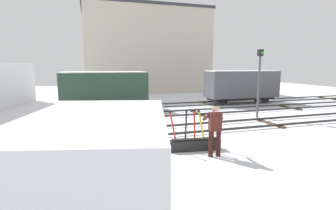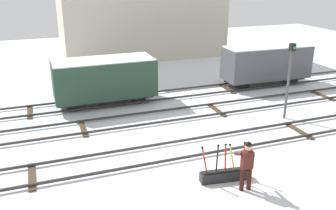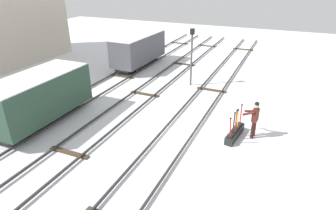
{
  "view_description": "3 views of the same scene",
  "coord_description": "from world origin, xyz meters",
  "px_view_note": "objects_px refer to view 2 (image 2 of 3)",
  "views": [
    {
      "loc": [
        -2.87,
        -10.48,
        2.92
      ],
      "look_at": [
        1.08,
        2.02,
        0.91
      ],
      "focal_mm": 27.33,
      "sensor_mm": 36.0,
      "label": 1
    },
    {
      "loc": [
        -5.19,
        -12.48,
        7.05
      ],
      "look_at": [
        0.3,
        2.46,
        1.17
      ],
      "focal_mm": 39.06,
      "sensor_mm": 36.0,
      "label": 2
    },
    {
      "loc": [
        -11.32,
        -4.26,
        7.11
      ],
      "look_at": [
        0.87,
        0.97,
        0.91
      ],
      "focal_mm": 30.75,
      "sensor_mm": 36.0,
      "label": 3
    }
  ],
  "objects_px": {
    "switch_lever_frame": "(225,174)",
    "signal_post": "(289,74)",
    "rail_worker": "(247,163)",
    "freight_car_mid_siding": "(266,63)",
    "freight_car_far_end": "(104,79)"
  },
  "relations": [
    {
      "from": "switch_lever_frame",
      "to": "signal_post",
      "type": "distance_m",
      "value": 7.31
    },
    {
      "from": "switch_lever_frame",
      "to": "freight_car_mid_siding",
      "type": "bearing_deg",
      "value": 57.28
    },
    {
      "from": "switch_lever_frame",
      "to": "signal_post",
      "type": "bearing_deg",
      "value": 44.03
    },
    {
      "from": "signal_post",
      "to": "freight_car_far_end",
      "type": "distance_m",
      "value": 9.67
    },
    {
      "from": "freight_car_far_end",
      "to": "freight_car_mid_siding",
      "type": "bearing_deg",
      "value": -0.36
    },
    {
      "from": "freight_car_mid_siding",
      "to": "freight_car_far_end",
      "type": "distance_m",
      "value": 10.45
    },
    {
      "from": "switch_lever_frame",
      "to": "freight_car_mid_siding",
      "type": "xyz_separation_m",
      "value": [
        8.02,
        9.38,
        1.21
      ]
    },
    {
      "from": "signal_post",
      "to": "freight_car_mid_siding",
      "type": "height_order",
      "value": "signal_post"
    },
    {
      "from": "switch_lever_frame",
      "to": "freight_car_mid_siding",
      "type": "height_order",
      "value": "freight_car_mid_siding"
    },
    {
      "from": "rail_worker",
      "to": "freight_car_mid_siding",
      "type": "xyz_separation_m",
      "value": [
        7.66,
        10.13,
        0.43
      ]
    },
    {
      "from": "switch_lever_frame",
      "to": "signal_post",
      "type": "xyz_separation_m",
      "value": [
        5.65,
        4.14,
        2.08
      ]
    },
    {
      "from": "signal_post",
      "to": "freight_car_mid_siding",
      "type": "relative_size",
      "value": 0.67
    },
    {
      "from": "switch_lever_frame",
      "to": "freight_car_far_end",
      "type": "bearing_deg",
      "value": 112.32
    },
    {
      "from": "rail_worker",
      "to": "signal_post",
      "type": "distance_m",
      "value": 7.32
    },
    {
      "from": "switch_lever_frame",
      "to": "rail_worker",
      "type": "xyz_separation_m",
      "value": [
        0.37,
        -0.75,
        0.78
      ]
    }
  ]
}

